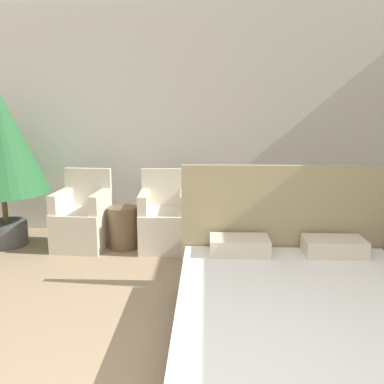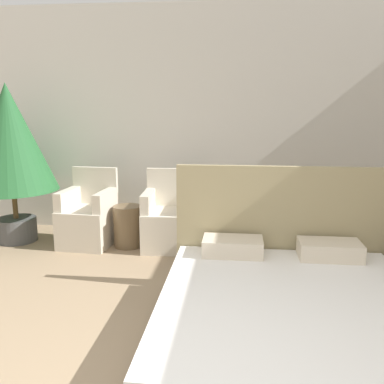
% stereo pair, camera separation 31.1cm
% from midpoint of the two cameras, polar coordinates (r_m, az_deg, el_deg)
% --- Properties ---
extents(wall_back, '(10.00, 0.06, 2.90)m').
position_cam_midpoint_polar(wall_back, '(5.57, -0.36, 9.45)').
color(wall_back, silver).
rests_on(wall_back, ground_plane).
extents(bed, '(1.79, 2.02, 1.14)m').
position_cam_midpoint_polar(bed, '(3.14, 11.76, -15.43)').
color(bed, '#4C4238').
rests_on(bed, ground_plane).
extents(armchair_near_window_left, '(0.61, 0.65, 0.91)m').
position_cam_midpoint_polar(armchair_near_window_left, '(5.23, -16.08, -3.89)').
color(armchair_near_window_left, beige).
rests_on(armchair_near_window_left, ground_plane).
extents(armchair_near_window_right, '(0.60, 0.63, 0.91)m').
position_cam_midpoint_polar(armchair_near_window_right, '(5.02, -5.43, -4.14)').
color(armchair_near_window_right, beige).
rests_on(armchair_near_window_right, ground_plane).
extents(side_table, '(0.34, 0.34, 0.49)m').
position_cam_midpoint_polar(side_table, '(5.10, -10.88, -4.69)').
color(side_table, brown).
rests_on(side_table, ground_plane).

